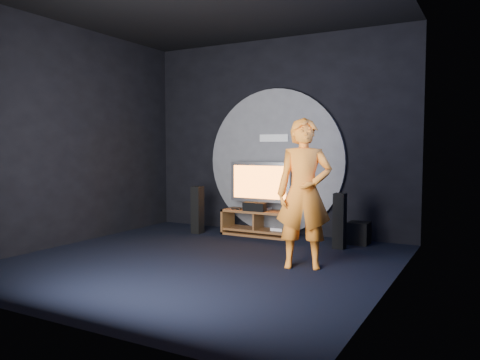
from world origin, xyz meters
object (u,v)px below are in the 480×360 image
Objects in this scene: player at (304,193)px; tower_speaker_right at (340,221)px; media_console at (259,225)px; subwoofer at (359,233)px; tv at (260,184)px; tower_speaker_left at (197,210)px.

tower_speaker_right is at bearing 66.07° from player.
media_console reaches higher than subwoofer.
tv is at bearing -178.44° from subwoofer.
tv is 1.34× the size of tower_speaker_left.
tower_speaker_left and tower_speaker_right have the same top height.
media_console is 1.74m from subwoofer.
player is at bearing -48.70° from media_console.
media_console is 1.50× the size of tower_speaker_left.
tower_speaker_left is (-1.07, -0.32, 0.23)m from media_console.
tower_speaker_left is at bearing -159.76° from tv.
player reaches higher than tower_speaker_right.
media_console is 1.14m from tower_speaker_left.
player is at bearing -93.30° from tower_speaker_right.
subwoofer is (1.74, 0.11, -0.02)m from media_console.
media_console is 1.61m from tower_speaker_right.
media_console is 0.72m from tv.
subwoofer is (2.81, 0.44, -0.25)m from tower_speaker_left.
player is (1.49, -1.75, 0.05)m from tv.
player is at bearing -49.66° from tv.
tower_speaker_right is at bearing -0.50° from tower_speaker_left.
tower_speaker_right is at bearing -12.57° from media_console.
player is (2.55, -1.36, 0.54)m from tower_speaker_left.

